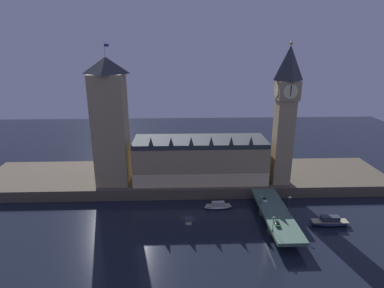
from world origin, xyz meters
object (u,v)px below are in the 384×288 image
(clock_tower, at_px, (285,112))
(street_lamp_mid, at_px, (290,202))
(car_northbound_lead, at_px, (264,199))
(pedestrian_far_rail, at_px, (260,202))
(boat_upstream, at_px, (218,206))
(victoria_tower, at_px, (110,122))
(car_northbound_trail, at_px, (277,224))
(pedestrian_mid_walk, at_px, (290,213))
(boat_downstream, at_px, (329,222))
(street_lamp_near, at_px, (273,222))

(clock_tower, relative_size, street_lamp_mid, 9.67)
(car_northbound_lead, bearing_deg, pedestrian_far_rail, -131.91)
(clock_tower, relative_size, boat_upstream, 5.36)
(victoria_tower, xyz_separation_m, pedestrian_far_rail, (70.83, -26.99, -31.17))
(pedestrian_far_rail, height_order, boat_upstream, pedestrian_far_rail)
(car_northbound_trail, relative_size, pedestrian_mid_walk, 2.50)
(pedestrian_mid_walk, relative_size, boat_downstream, 0.10)
(clock_tower, xyz_separation_m, car_northbound_trail, (-13.10, -41.43, -36.69))
(victoria_tower, distance_m, pedestrian_mid_walk, 94.74)
(boat_upstream, bearing_deg, car_northbound_trail, -49.52)
(clock_tower, height_order, pedestrian_mid_walk, clock_tower)
(pedestrian_far_rail, distance_m, street_lamp_near, 22.42)
(car_northbound_trail, relative_size, pedestrian_far_rail, 2.72)
(street_lamp_mid, relative_size, boat_downstream, 0.42)
(boat_downstream, bearing_deg, pedestrian_far_rail, 160.49)
(victoria_tower, height_order, boat_downstream, victoria_tower)
(pedestrian_mid_walk, relative_size, street_lamp_mid, 0.25)
(car_northbound_trail, distance_m, pedestrian_far_rail, 18.23)
(car_northbound_trail, xyz_separation_m, street_lamp_near, (-2.99, -4.14, 3.37))
(pedestrian_far_rail, bearing_deg, clock_tower, 56.14)
(victoria_tower, distance_m, boat_upstream, 67.13)
(clock_tower, xyz_separation_m, boat_upstream, (-33.98, -16.95, -41.71))
(car_northbound_trail, bearing_deg, pedestrian_far_rail, 98.16)
(pedestrian_mid_walk, distance_m, pedestrian_far_rail, 14.87)
(clock_tower, distance_m, street_lamp_mid, 45.32)
(clock_tower, distance_m, pedestrian_mid_walk, 50.14)
(car_northbound_trail, bearing_deg, car_northbound_lead, 90.00)
(street_lamp_mid, height_order, boat_downstream, street_lamp_mid)
(clock_tower, distance_m, car_northbound_trail, 56.87)
(boat_upstream, bearing_deg, boat_downstream, -19.45)
(clock_tower, xyz_separation_m, victoria_tower, (-86.52, 3.61, -5.33))
(victoria_tower, xyz_separation_m, car_northbound_lead, (73.42, -24.11, -31.42))
(pedestrian_mid_walk, bearing_deg, street_lamp_near, -133.04)
(car_northbound_lead, distance_m, street_lamp_mid, 13.76)
(car_northbound_lead, height_order, street_lamp_mid, street_lamp_mid)
(clock_tower, relative_size, car_northbound_lead, 15.42)
(car_northbound_trail, distance_m, street_lamp_mid, 13.91)
(victoria_tower, distance_m, car_northbound_trail, 91.66)
(car_northbound_lead, bearing_deg, boat_downstream, -26.69)
(street_lamp_near, xyz_separation_m, boat_downstream, (28.61, 12.19, -8.04))
(victoria_tower, relative_size, pedestrian_mid_walk, 38.68)
(car_northbound_lead, relative_size, boat_downstream, 0.26)
(victoria_tower, bearing_deg, pedestrian_far_rail, -20.86)
(clock_tower, bearing_deg, street_lamp_mid, -99.09)
(victoria_tower, distance_m, car_northbound_lead, 83.42)
(pedestrian_far_rail, relative_size, street_lamp_near, 0.26)
(victoria_tower, height_order, boat_upstream, victoria_tower)
(boat_upstream, bearing_deg, victoria_tower, 158.62)
(street_lamp_mid, bearing_deg, car_northbound_trail, -127.66)
(pedestrian_mid_walk, xyz_separation_m, boat_downstream, (17.86, 0.68, -4.95))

